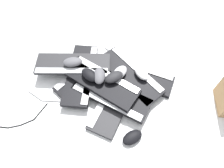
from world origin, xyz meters
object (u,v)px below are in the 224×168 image
keyboard_4 (111,95)px  keyboard_5 (81,74)px  keyboard_1 (115,100)px  mouse_1 (132,137)px  keyboard_0 (89,74)px  mouse_0 (120,73)px  keyboard_2 (137,75)px  mouse_5 (141,73)px  mouse_6 (73,62)px  keyboard_3 (130,74)px  keyboard_6 (73,64)px  mouse_2 (90,75)px  mouse_4 (114,77)px  mouse_3 (99,76)px  keyboard_7 (101,82)px

keyboard_4 → keyboard_5: bearing=-27.2°
keyboard_1 → mouse_1: size_ratio=4.20×
keyboard_0 → mouse_0: mouse_0 is taller
keyboard_2 → mouse_1: mouse_1 is taller
keyboard_2 → mouse_5: mouse_5 is taller
keyboard_2 → mouse_6: 0.39m
keyboard_3 → keyboard_6: 0.35m
mouse_0 → mouse_2: bearing=-41.8°
mouse_2 → keyboard_3: bearing=-123.4°
keyboard_1 → keyboard_6: size_ratio=1.00×
mouse_1 → mouse_6: mouse_6 is taller
keyboard_4 → mouse_4: (0.00, -0.08, 0.07)m
keyboard_2 → mouse_6: bearing=7.9°
keyboard_0 → mouse_3: mouse_3 is taller
keyboard_5 → mouse_1: size_ratio=4.13×
keyboard_2 → keyboard_6: size_ratio=1.00×
keyboard_6 → mouse_0: mouse_0 is taller
keyboard_7 → mouse_1: size_ratio=4.22×
mouse_0 → mouse_4: bearing=2.7°
keyboard_7 → mouse_3: mouse_3 is taller
mouse_0 → mouse_6: mouse_6 is taller
mouse_0 → mouse_3: bearing=-33.4°
mouse_4 → keyboard_6: bearing=122.4°
keyboard_4 → mouse_3: size_ratio=4.22×
keyboard_6 → mouse_6: mouse_6 is taller
keyboard_4 → mouse_1: (-0.15, 0.20, -0.02)m
keyboard_4 → keyboard_0: bearing=-37.8°
keyboard_3 → keyboard_1: bearing=71.9°
keyboard_3 → mouse_1: 0.38m
mouse_5 → mouse_6: mouse_6 is taller
mouse_2 → mouse_6: size_ratio=1.00×
mouse_3 → mouse_5: (-0.23, -0.09, -0.03)m
keyboard_4 → keyboard_6: size_ratio=1.01×
keyboard_7 → mouse_4: mouse_4 is taller
keyboard_5 → mouse_2: bearing=149.8°
mouse_0 → mouse_2: size_ratio=1.00×
mouse_3 → mouse_0: bearing=108.6°
keyboard_1 → keyboard_0: bearing=-35.6°
keyboard_2 → mouse_0: 0.13m
keyboard_0 → keyboard_4: (-0.17, 0.13, 0.03)m
keyboard_6 → keyboard_2: bearing=-173.6°
keyboard_4 → mouse_2: bearing=-25.7°
keyboard_6 → mouse_5: (-0.41, -0.02, 0.01)m
mouse_5 → mouse_6: (0.40, 0.03, 0.03)m
mouse_1 → keyboard_1: bearing=-100.0°
mouse_1 → keyboard_3: bearing=-121.8°
keyboard_1 → mouse_6: 0.33m
keyboard_0 → keyboard_4: bearing=142.2°
keyboard_1 → keyboard_7: size_ratio=1.00×
mouse_0 → mouse_2: 0.18m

